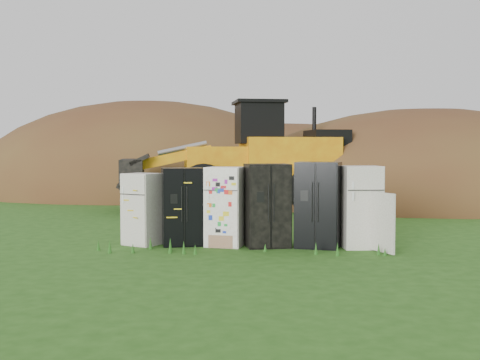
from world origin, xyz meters
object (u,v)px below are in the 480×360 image
object	(u,v)px
fridge_sticker	(225,207)
fridge_dark_mid	(267,205)
fridge_black_side	(183,206)
fridge_leftmost	(143,209)
fridge_open_door	(361,207)
fridge_black_right	(318,205)
wheel_loader	(232,156)

from	to	relation	value
fridge_sticker	fridge_dark_mid	xyz separation A→B (m)	(0.91, -0.02, 0.03)
fridge_black_side	fridge_sticker	distance (m)	0.93
fridge_leftmost	fridge_open_door	world-z (taller)	fridge_open_door
fridge_open_door	fridge_black_right	bearing A→B (deg)	172.50
fridge_leftmost	fridge_dark_mid	world-z (taller)	fridge_dark_mid
fridge_black_side	fridge_open_door	world-z (taller)	fridge_open_door
fridge_leftmost	fridge_sticker	xyz separation A→B (m)	(1.81, -0.03, 0.07)
fridge_sticker	fridge_open_door	bearing A→B (deg)	8.65
fridge_sticker	fridge_dark_mid	bearing A→B (deg)	7.40
fridge_sticker	fridge_black_right	world-z (taller)	fridge_black_right
fridge_open_door	fridge_dark_mid	bearing A→B (deg)	172.50
fridge_black_side	fridge_black_right	distance (m)	2.93
fridge_leftmost	fridge_sticker	size ratio (longest dim) A/B	0.92
fridge_leftmost	wheel_loader	distance (m)	7.64
fridge_dark_mid	fridge_black_side	bearing A→B (deg)	163.40
fridge_dark_mid	fridge_black_right	distance (m)	1.08
fridge_dark_mid	fridge_open_door	distance (m)	1.98
fridge_leftmost	fridge_sticker	bearing A→B (deg)	23.40
fridge_sticker	fridge_dark_mid	world-z (taller)	fridge_dark_mid
fridge_open_door	wheel_loader	size ratio (longest dim) A/B	0.23
fridge_black_side	fridge_dark_mid	distance (m)	1.84
fridge_sticker	fridge_open_door	world-z (taller)	fridge_open_door
fridge_leftmost	fridge_black_side	bearing A→B (deg)	25.92
fridge_black_side	fridge_black_right	xyz separation A→B (m)	(2.92, -0.06, 0.07)
fridge_leftmost	fridge_black_right	bearing A→B (deg)	23.86
fridge_open_door	fridge_black_side	bearing A→B (deg)	171.08
fridge_sticker	fridge_open_door	distance (m)	2.89
fridge_black_side	fridge_open_door	size ratio (longest dim) A/B	0.97
fridge_black_side	fridge_leftmost	bearing A→B (deg)	165.75
fridge_dark_mid	wheel_loader	xyz separation A→B (m)	(-1.49, 7.51, 0.97)
wheel_loader	fridge_black_side	bearing A→B (deg)	-105.25
fridge_sticker	fridge_black_right	bearing A→B (deg)	8.39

